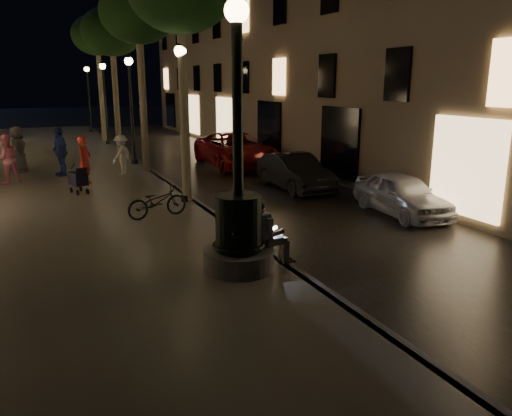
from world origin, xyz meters
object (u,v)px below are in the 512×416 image
fountain_lamppost (238,220)px  tree_far (97,36)px  car_second (295,172)px  lamp_curb_b (131,95)px  lamp_curb_c (104,91)px  lamp_curb_d (88,89)px  car_front (402,194)px  pedestrian_pink (6,159)px  pedestrian_red (85,160)px  pedestrian_blue (60,152)px  tree_second (138,14)px  car_third (235,150)px  pedestrian_white (121,155)px  bicycle (157,202)px  lamp_curb_a (182,101)px  pedestrian_dark (18,149)px  tree_third (112,33)px  stroller (78,179)px  seated_man_laptop (267,231)px

fountain_lamppost → tree_far: size_ratio=0.69×
car_second → lamp_curb_b: bearing=122.8°
lamp_curb_c → lamp_curb_d: size_ratio=1.00×
car_front → pedestrian_pink: bearing=146.0°
pedestrian_red → pedestrian_blue: (-0.68, 2.14, 0.08)m
tree_second → car_third: bearing=6.7°
pedestrian_white → car_front: bearing=80.3°
pedestrian_pink → bicycle: (3.82, -6.91, -0.45)m
car_third → pedestrian_blue: bearing=-176.9°
lamp_curb_d → pedestrian_red: 20.20m
pedestrian_blue → car_third: bearing=71.8°
lamp_curb_a → car_third: lamp_curb_a is taller
car_second → pedestrian_dark: (-9.01, 6.81, 0.49)m
tree_second → pedestrian_red: tree_second is taller
tree_second → tree_far: tree_far is taller
pedestrian_blue → bicycle: 7.97m
lamp_curb_d → car_third: size_ratio=0.87×
lamp_curb_b → car_second: bearing=-58.6°
car_third → pedestrian_dark: (-8.98, 1.23, 0.37)m
pedestrian_white → lamp_curb_c: bearing=-141.0°
car_front → tree_third: bearing=115.6°
car_third → lamp_curb_b: bearing=161.6°
lamp_curb_c → pedestrian_pink: size_ratio=2.70×
lamp_curb_d → car_second: 23.63m
stroller → pedestrian_red: bearing=59.1°
tree_third → lamp_curb_b: bearing=-90.0°
stroller → car_front: car_front is taller
car_front → bicycle: 7.01m
tree_second → lamp_curb_d: (-0.10, 18.00, -3.10)m
fountain_lamppost → tree_far: 24.57m
tree_far → stroller: 16.78m
lamp_curb_a → lamp_curb_d: 24.00m
seated_man_laptop → lamp_curb_a: 6.44m
lamp_curb_c → car_second: 15.90m
lamp_curb_a → car_front: (5.50, -3.43, -2.62)m
lamp_curb_d → pedestrian_white: (-0.97, -18.51, -2.25)m
car_front → pedestrian_red: pedestrian_red is taller
lamp_curb_d → pedestrian_pink: lamp_curb_d is taller
lamp_curb_c → pedestrian_dark: size_ratio=2.57×
pedestrian_white → pedestrian_blue: (-2.22, 0.72, 0.16)m
tree_second → lamp_curb_a: size_ratio=1.54×
lamp_curb_d → pedestrian_white: lamp_curb_d is taller
car_second → car_third: (-0.03, 5.58, 0.12)m
tree_third → lamp_curb_c: size_ratio=1.50×
car_second → pedestrian_dark: 11.30m
pedestrian_pink → fountain_lamppost: bearing=93.1°
tree_second → pedestrian_pink: 7.38m
tree_far → lamp_curb_c: bearing=-92.3°
fountain_lamppost → lamp_curb_a: 6.37m
pedestrian_pink → pedestrian_dark: bearing=-117.1°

